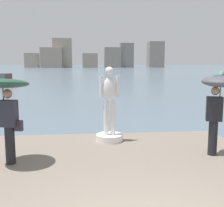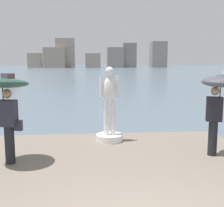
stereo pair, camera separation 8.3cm
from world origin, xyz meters
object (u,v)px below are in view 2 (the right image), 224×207
at_px(statue_white_figure, 110,116).
at_px(onlooker_left, 4,95).
at_px(boat_leftward, 9,80).
at_px(onlooker_right, 218,94).

xyz_separation_m(statue_white_figure, onlooker_left, (-2.51, -1.65, 0.83)).
distance_m(onlooker_left, boat_leftward, 30.11).
bearing_deg(statue_white_figure, boat_leftward, 110.72).
xyz_separation_m(onlooker_left, boat_leftward, (-7.85, 29.03, -1.51)).
distance_m(onlooker_left, onlooker_right, 5.07).
xyz_separation_m(statue_white_figure, onlooker_right, (2.56, -1.53, 0.79)).
distance_m(statue_white_figure, onlooker_right, 3.09).
height_order(onlooker_right, boat_leftward, onlooker_right).
relative_size(onlooker_left, onlooker_right, 1.01).
xyz_separation_m(onlooker_right, boat_leftward, (-12.92, 28.91, -1.47)).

